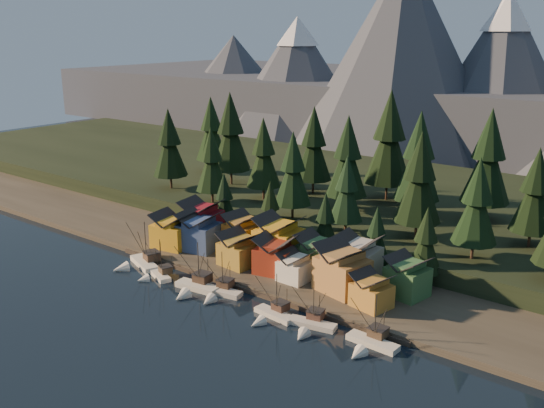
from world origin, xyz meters
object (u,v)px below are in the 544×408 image
Objects in this scene: boat_0 at (139,258)px; house_back_0 at (201,219)px; boat_1 at (156,271)px; boat_6 at (370,338)px; boat_2 at (194,282)px; boat_5 at (310,320)px; boat_3 at (218,287)px; boat_4 at (271,310)px; house_back_1 at (244,231)px; house_front_0 at (172,229)px; house_front_1 at (199,230)px.

boat_0 is 1.12× the size of house_back_0.
boat_6 is at bearing 23.75° from boat_1.
house_back_0 is at bearing 123.95° from boat_2.
boat_2 is 30.26m from boat_5.
boat_3 is at bearing 26.99° from boat_1.
boat_5 is (24.29, -0.36, -0.13)m from boat_3.
boat_3 reaches higher than boat_5.
boat_1 is 33.69m from boat_4.
boat_5 reaches higher than boat_4.
boat_6 is at bearing -4.19° from boat_2.
boat_6 is (42.90, 1.83, -0.30)m from boat_2.
boat_6 is at bearing -19.97° from house_back_1.
house_front_0 is (-43.26, 14.31, 4.41)m from boat_4.
boat_5 is at bearing -10.37° from boat_3.
boat_3 reaches higher than boat_4.
boat_0 is at bearing -119.49° from house_back_1.
house_back_0 is at bearing 130.33° from boat_3.
house_back_0 is at bearing 119.36° from house_front_1.
boat_2 is at bearing 22.50° from boat_1.
boat_4 is (21.58, 0.00, -0.44)m from boat_2.
boat_5 is at bearing 13.88° from boat_4.
boat_3 is 0.96× the size of boat_6.
house_back_1 is at bearing 145.05° from boat_4.
boat_4 is (15.64, -1.50, -0.13)m from boat_3.
house_back_0 reaches higher than boat_5.
house_front_1 is (-2.88, 17.50, 4.65)m from boat_1.
house_front_0 is at bearing 145.62° from boat_3.
house_back_0 reaches higher than house_back_1.
house_front_1 is at bearing 14.63° from house_front_0.
house_front_1 is (-45.22, 16.17, 4.71)m from boat_5.
boat_1 is 55.04m from boat_6.
house_front_1 reaches higher than boat_3.
boat_3 is (18.05, 1.69, 0.07)m from boat_1.
boat_1 is at bearing 174.22° from boat_2.
house_front_1 is 1.15× the size of house_back_1.
boat_6 reaches higher than boat_1.
boat_1 is 0.80× the size of boat_2.
boat_4 is 1.01× the size of house_front_0.
boat_6 is 53.78m from house_back_1.
boat_6 is at bearing -25.37° from house_front_1.
boat_2 is at bearing -42.99° from house_front_0.
house_front_0 is 1.10× the size of house_back_1.
boat_3 is at bearing -47.46° from house_front_1.
house_front_1 is 8.06m from house_back_0.
boat_3 is 1.03× the size of boat_4.
boat_3 is at bearing -179.14° from boat_4.
house_back_1 is (14.92, 22.05, 4.12)m from boat_0.
house_front_0 is 7.35m from house_front_1.
house_back_0 is at bearing 156.96° from boat_4.
boat_1 is 0.88× the size of boat_6.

